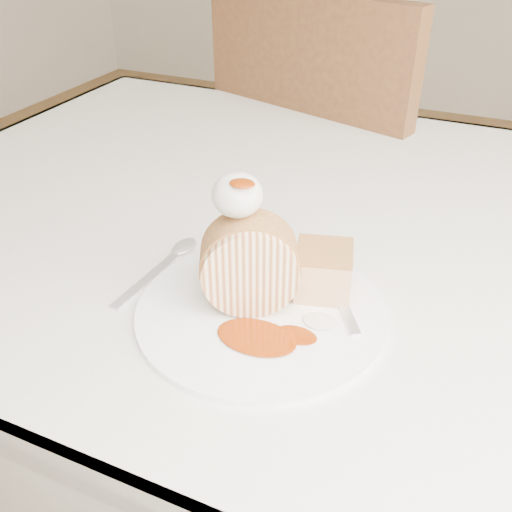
% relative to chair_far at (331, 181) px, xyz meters
% --- Properties ---
extents(table, '(1.40, 0.90, 0.75)m').
position_rel_chair_far_xyz_m(table, '(0.20, -0.51, 0.11)').
color(table, silver).
rests_on(table, ground).
extents(chair_far, '(0.57, 0.57, 0.97)m').
position_rel_chair_far_xyz_m(chair_far, '(0.00, 0.00, 0.00)').
color(chair_far, brown).
rests_on(chair_far, ground).
extents(plate, '(0.32, 0.32, 0.01)m').
position_rel_chair_far_xyz_m(plate, '(0.14, -0.73, 0.20)').
color(plate, white).
rests_on(plate, table).
extents(roulade_slice, '(0.11, 0.09, 0.10)m').
position_rel_chair_far_xyz_m(roulade_slice, '(0.13, -0.73, 0.25)').
color(roulade_slice, '#FCE2AF').
rests_on(roulade_slice, plate).
extents(cake_chunk, '(0.07, 0.07, 0.05)m').
position_rel_chair_far_xyz_m(cake_chunk, '(0.19, -0.68, 0.23)').
color(cake_chunk, '#B57344').
rests_on(cake_chunk, plate).
extents(whipped_cream, '(0.05, 0.05, 0.04)m').
position_rel_chair_far_xyz_m(whipped_cream, '(0.11, -0.72, 0.32)').
color(whipped_cream, white).
rests_on(whipped_cream, roulade_slice).
extents(caramel_drizzle, '(0.02, 0.02, 0.01)m').
position_rel_chair_far_xyz_m(caramel_drizzle, '(0.12, -0.73, 0.35)').
color(caramel_drizzle, '#842B05').
rests_on(caramel_drizzle, whipped_cream).
extents(caramel_pool, '(0.09, 0.07, 0.00)m').
position_rel_chair_far_xyz_m(caramel_pool, '(0.16, -0.78, 0.21)').
color(caramel_pool, '#842B05').
rests_on(caramel_pool, plate).
extents(fork, '(0.10, 0.14, 0.00)m').
position_rel_chair_far_xyz_m(fork, '(0.22, -0.69, 0.21)').
color(fork, silver).
rests_on(fork, plate).
extents(spoon, '(0.03, 0.15, 0.00)m').
position_rel_chair_far_xyz_m(spoon, '(0.00, -0.73, 0.20)').
color(spoon, silver).
rests_on(spoon, table).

